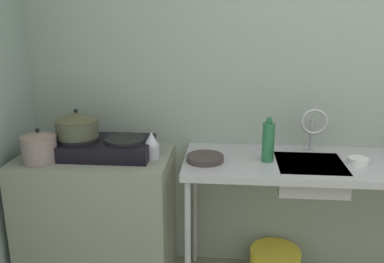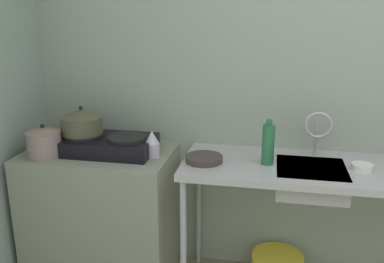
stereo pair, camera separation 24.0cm
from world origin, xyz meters
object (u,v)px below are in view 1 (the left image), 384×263
percolator (152,145)px  small_bowl_on_drainboard (358,161)px  stove (102,147)px  bottle_by_sink (268,142)px  frying_pan (205,158)px  pot_on_left_burner (77,125)px  pot_beside_stove (39,147)px  faucet (314,124)px  sink_basin (309,174)px

percolator → small_bowl_on_drainboard: 1.18m
stove → bottle_by_sink: (0.98, -0.02, 0.07)m
frying_pan → bottle_by_sink: bearing=5.1°
pot_on_left_burner → bottle_by_sink: 1.12m
pot_beside_stove → frying_pan: (0.94, 0.10, -0.07)m
percolator → faucet: (0.95, 0.15, 0.11)m
pot_on_left_burner → pot_beside_stove: (-0.17, -0.15, -0.10)m
pot_on_left_burner → small_bowl_on_drainboard: size_ratio=2.26×
pot_beside_stove → sink_basin: bearing=4.4°
faucet → frying_pan: 0.68m
frying_pan → stove: bearing=175.2°
pot_on_left_burner → frying_pan: 0.78m
pot_beside_stove → percolator: size_ratio=1.28×
bottle_by_sink → small_bowl_on_drainboard: bearing=-0.3°
pot_beside_stove → faucet: (1.57, 0.27, 0.10)m
percolator → frying_pan: 0.32m
faucet → pot_beside_stove: bearing=-170.1°
percolator → faucet: size_ratio=0.56×
stove → sink_basin: size_ratio=1.58×
frying_pan → faucet: bearing=15.6°
pot_on_left_burner → frying_pan: pot_on_left_burner is taller
stove → pot_on_left_burner: pot_on_left_burner is taller
pot_beside_stove → bottle_by_sink: size_ratio=0.78×
stove → frying_pan: (0.62, -0.05, -0.03)m
percolator → frying_pan: size_ratio=0.74×
percolator → sink_basin: bearing=-0.4°
sink_basin → bottle_by_sink: bottle_by_sink is taller
stove → faucet: faucet is taller
sink_basin → small_bowl_on_drainboard: 0.28m
frying_pan → small_bowl_on_drainboard: bearing=1.9°
pot_on_left_burner → frying_pan: (0.76, -0.05, -0.17)m
percolator → bottle_by_sink: 0.67m
frying_pan → percolator: bearing=175.0°
pot_beside_stove → percolator: (0.62, 0.12, -0.01)m
pot_on_left_burner → faucet: (1.39, 0.12, 0.00)m
frying_pan → bottle_by_sink: bottle_by_sink is taller
pot_on_left_burner → percolator: (0.45, -0.02, -0.11)m
frying_pan → small_bowl_on_drainboard: size_ratio=1.90×
pot_beside_stove → bottle_by_sink: (1.29, 0.13, 0.03)m
small_bowl_on_drainboard → bottle_by_sink: bottle_by_sink is taller
pot_on_left_burner → percolator: pot_on_left_burner is taller
percolator → bottle_by_sink: bottle_by_sink is taller
pot_on_left_burner → pot_beside_stove: size_ratio=1.27×
small_bowl_on_drainboard → bottle_by_sink: bearing=179.7°
percolator → bottle_by_sink: (0.67, 0.00, 0.04)m
sink_basin → frying_pan: size_ratio=1.76×
pot_beside_stove → bottle_by_sink: bottle_by_sink is taller
stove → frying_pan: bearing=-4.8°
pot_on_left_burner → frying_pan: bearing=-3.9°
pot_on_left_burner → sink_basin: size_ratio=0.68×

